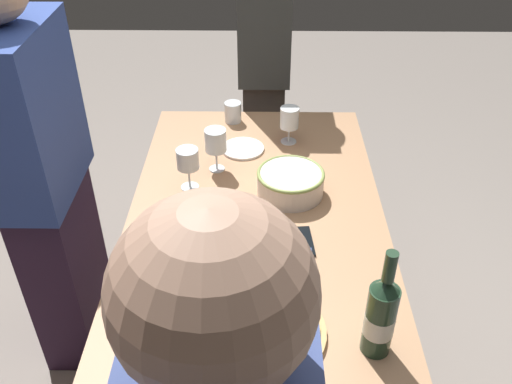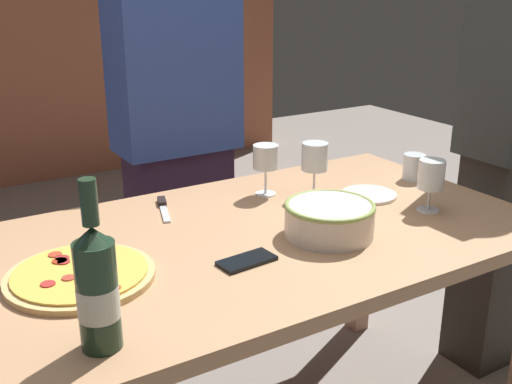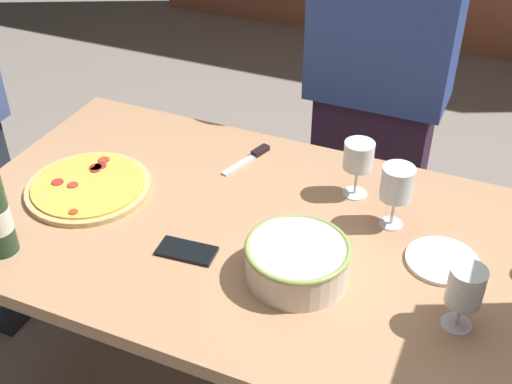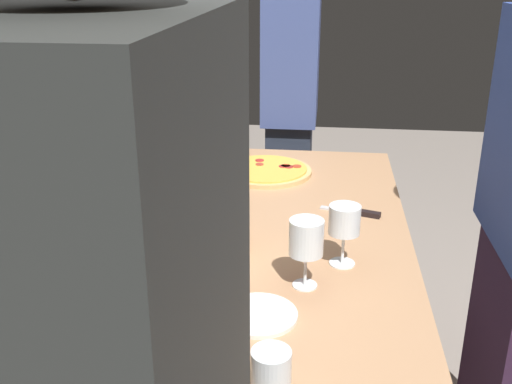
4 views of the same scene
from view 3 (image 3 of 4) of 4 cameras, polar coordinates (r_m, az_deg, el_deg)
The scene contains 10 objects.
dining_table at distance 1.75m, azimuth -0.00°, elevation -5.60°, with size 1.60×0.90×0.75m.
pizza at distance 1.88m, azimuth -14.35°, elevation 0.45°, with size 0.35×0.35×0.02m.
serving_bowl at distance 1.53m, azimuth 3.61°, elevation -5.90°, with size 0.25×0.25×0.09m.
wine_glass_near_pizza at distance 1.77m, azimuth 8.90°, elevation 2.93°, with size 0.08×0.08×0.16m.
wine_glass_by_bottle at distance 1.67m, azimuth 12.15°, elevation 0.55°, with size 0.08×0.08×0.18m.
wine_glass_far_left at distance 1.44m, azimuth 17.73°, elevation -8.07°, with size 0.08×0.08×0.16m.
side_plate at distance 1.65m, azimuth 15.87°, elevation -5.76°, with size 0.18×0.18×0.01m, color white.
cell_phone at distance 1.63m, azimuth -6.04°, elevation -5.12°, with size 0.07×0.14×0.01m, color black.
pizza_knife at distance 1.96m, azimuth -0.36°, elevation 3.12°, with size 0.08×0.19×0.02m.
person_host at distance 2.25m, azimuth 10.54°, elevation 8.57°, with size 0.45×0.24×1.61m.
Camera 3 is at (0.52, -1.21, 1.81)m, focal length 45.99 mm.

